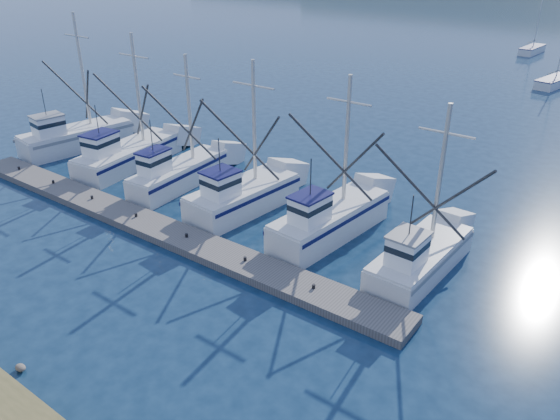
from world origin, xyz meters
name	(u,v)px	position (x,y,z in m)	size (l,w,h in m)	color
ground	(177,361)	(0.00, 0.00, 0.00)	(500.00, 500.00, 0.00)	#0B1E32
floating_dock	(149,225)	(-9.11, 6.60, 0.21)	(31.58, 2.11, 0.42)	#5E5854
trawler_fleet	(198,180)	(-10.11, 11.61, 0.98)	(31.55, 8.72, 9.90)	silver
sailboat_near	(554,82)	(1.39, 55.32, 0.49)	(3.01, 6.41, 8.10)	silver
sailboat_far	(532,50)	(-5.64, 74.02, 0.49)	(2.25, 6.20, 8.10)	silver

